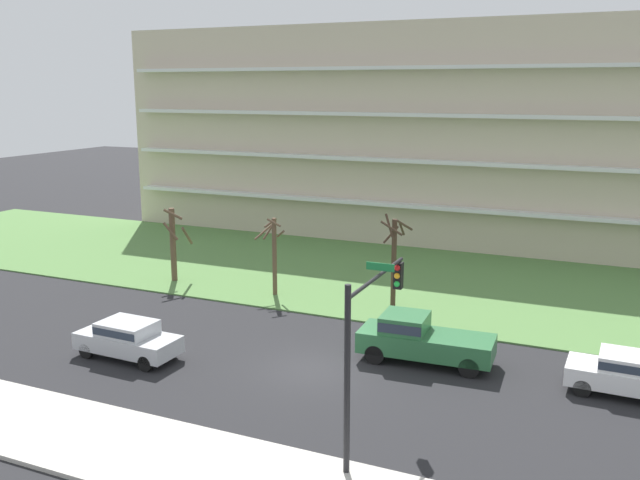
{
  "coord_description": "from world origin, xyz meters",
  "views": [
    {
      "loc": [
        10.66,
        -23.22,
        10.96
      ],
      "look_at": [
        -2.32,
        6.0,
        3.83
      ],
      "focal_mm": 38.59,
      "sensor_mm": 36.0,
      "label": 1
    }
  ],
  "objects_px": {
    "tree_center": "(394,257)",
    "sedan_white_center_left": "(631,373)",
    "pickup_green_near_left": "(420,338)",
    "tree_far_left": "(174,242)",
    "sedan_silver_center_right": "(128,338)",
    "tree_left": "(274,252)",
    "traffic_signal_mast": "(369,328)"
  },
  "relations": [
    {
      "from": "pickup_green_near_left",
      "to": "traffic_signal_mast",
      "type": "height_order",
      "value": "traffic_signal_mast"
    },
    {
      "from": "tree_far_left",
      "to": "tree_left",
      "type": "xyz_separation_m",
      "value": [
        6.44,
        -0.07,
        0.1
      ]
    },
    {
      "from": "tree_center",
      "to": "sedan_white_center_left",
      "type": "xyz_separation_m",
      "value": [
        11.01,
        -6.24,
        -1.81
      ]
    },
    {
      "from": "traffic_signal_mast",
      "to": "tree_far_left",
      "type": "bearing_deg",
      "value": 141.54
    },
    {
      "from": "tree_center",
      "to": "pickup_green_near_left",
      "type": "bearing_deg",
      "value": -63.1
    },
    {
      "from": "tree_far_left",
      "to": "tree_center",
      "type": "distance_m",
      "value": 12.96
    },
    {
      "from": "pickup_green_near_left",
      "to": "sedan_silver_center_right",
      "type": "relative_size",
      "value": 1.23
    },
    {
      "from": "tree_far_left",
      "to": "sedan_white_center_left",
      "type": "relative_size",
      "value": 0.99
    },
    {
      "from": "tree_center",
      "to": "sedan_white_center_left",
      "type": "relative_size",
      "value": 1.09
    },
    {
      "from": "tree_far_left",
      "to": "traffic_signal_mast",
      "type": "height_order",
      "value": "traffic_signal_mast"
    },
    {
      "from": "pickup_green_near_left",
      "to": "traffic_signal_mast",
      "type": "bearing_deg",
      "value": 90.24
    },
    {
      "from": "pickup_green_near_left",
      "to": "traffic_signal_mast",
      "type": "xyz_separation_m",
      "value": [
        0.41,
        -7.36,
        2.93
      ]
    },
    {
      "from": "tree_far_left",
      "to": "traffic_signal_mast",
      "type": "relative_size",
      "value": 0.76
    },
    {
      "from": "sedan_white_center_left",
      "to": "traffic_signal_mast",
      "type": "xyz_separation_m",
      "value": [
        -7.42,
        -7.37,
        3.07
      ]
    },
    {
      "from": "tree_far_left",
      "to": "sedan_silver_center_right",
      "type": "distance_m",
      "value": 11.49
    },
    {
      "from": "tree_far_left",
      "to": "sedan_silver_center_right",
      "type": "height_order",
      "value": "tree_far_left"
    },
    {
      "from": "tree_center",
      "to": "pickup_green_near_left",
      "type": "xyz_separation_m",
      "value": [
        3.17,
        -6.25,
        -1.67
      ]
    },
    {
      "from": "tree_left",
      "to": "pickup_green_near_left",
      "type": "distance_m",
      "value": 11.31
    },
    {
      "from": "pickup_green_near_left",
      "to": "sedan_white_center_left",
      "type": "relative_size",
      "value": 1.24
    },
    {
      "from": "tree_left",
      "to": "traffic_signal_mast",
      "type": "bearing_deg",
      "value": -52.32
    },
    {
      "from": "sedan_white_center_left",
      "to": "tree_far_left",
      "type": "bearing_deg",
      "value": -12.15
    },
    {
      "from": "tree_center",
      "to": "tree_far_left",
      "type": "bearing_deg",
      "value": -177.85
    },
    {
      "from": "traffic_signal_mast",
      "to": "tree_left",
      "type": "bearing_deg",
      "value": 127.68
    },
    {
      "from": "tree_left",
      "to": "sedan_white_center_left",
      "type": "xyz_separation_m",
      "value": [
        17.51,
        -5.69,
        -1.55
      ]
    },
    {
      "from": "tree_far_left",
      "to": "tree_left",
      "type": "relative_size",
      "value": 1.02
    },
    {
      "from": "tree_far_left",
      "to": "tree_center",
      "type": "xyz_separation_m",
      "value": [
        12.94,
        0.49,
        0.37
      ]
    },
    {
      "from": "pickup_green_near_left",
      "to": "sedan_silver_center_right",
      "type": "height_order",
      "value": "pickup_green_near_left"
    },
    {
      "from": "tree_left",
      "to": "tree_center",
      "type": "relative_size",
      "value": 0.89
    },
    {
      "from": "sedan_white_center_left",
      "to": "sedan_silver_center_right",
      "type": "xyz_separation_m",
      "value": [
        -18.97,
        -4.5,
        0.0
      ]
    },
    {
      "from": "tree_left",
      "to": "tree_center",
      "type": "height_order",
      "value": "tree_center"
    },
    {
      "from": "tree_center",
      "to": "traffic_signal_mast",
      "type": "height_order",
      "value": "traffic_signal_mast"
    },
    {
      "from": "sedan_silver_center_right",
      "to": "sedan_white_center_left",
      "type": "bearing_deg",
      "value": 15.1
    }
  ]
}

